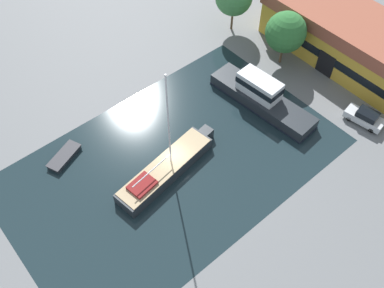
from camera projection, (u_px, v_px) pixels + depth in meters
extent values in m
plane|color=slate|center=(173.00, 162.00, 45.27)|extent=(440.00, 440.00, 0.00)
cube|color=#19282D|center=(173.00, 162.00, 45.27)|extent=(21.79, 34.64, 0.01)
cube|color=gold|center=(349.00, 45.00, 53.99)|extent=(22.81, 9.25, 4.40)
cube|color=brown|center=(357.00, 25.00, 51.61)|extent=(23.50, 9.53, 1.68)
cube|color=black|center=(325.00, 64.00, 52.72)|extent=(2.40, 0.09, 3.08)
cube|color=black|center=(327.00, 59.00, 52.03)|extent=(19.29, 0.30, 1.10)
cylinder|color=brown|center=(281.00, 53.00, 54.23)|extent=(0.32, 0.32, 2.77)
sphere|color=#2D6B33|center=(286.00, 32.00, 51.67)|extent=(5.02, 5.02, 5.02)
cylinder|color=brown|center=(232.00, 19.00, 58.47)|extent=(0.30, 0.30, 3.14)
cube|color=silver|center=(364.00, 118.00, 48.27)|extent=(4.59, 2.49, 0.82)
cube|color=black|center=(368.00, 114.00, 47.62)|extent=(2.49, 1.94, 0.67)
cube|color=black|center=(358.00, 110.00, 48.11)|extent=(0.27, 1.44, 0.53)
cylinder|color=black|center=(349.00, 119.00, 48.74)|extent=(0.62, 0.29, 0.60)
cylinder|color=black|center=(356.00, 111.00, 49.50)|extent=(0.62, 0.29, 0.60)
cylinder|color=black|center=(371.00, 130.00, 47.65)|extent=(0.62, 0.29, 0.60)
cylinder|color=black|center=(377.00, 122.00, 48.42)|extent=(0.62, 0.29, 0.60)
cube|color=#23282D|center=(165.00, 170.00, 43.91)|extent=(4.41, 12.02, 1.25)
cube|color=#23282D|center=(206.00, 133.00, 46.94)|extent=(1.41, 1.36, 1.25)
cube|color=tan|center=(165.00, 166.00, 43.39)|extent=(4.24, 11.54, 0.08)
cylinder|color=silver|center=(168.00, 123.00, 39.18)|extent=(0.16, 0.16, 11.75)
cylinder|color=silver|center=(152.00, 170.00, 41.67)|extent=(0.87, 5.25, 0.12)
cube|color=maroon|center=(142.00, 185.00, 41.73)|extent=(2.29, 2.83, 0.30)
cube|color=#23282D|center=(262.00, 101.00, 49.95)|extent=(13.72, 4.31, 1.44)
cube|color=black|center=(261.00, 104.00, 50.41)|extent=(13.86, 4.39, 0.18)
cube|color=silver|center=(259.00, 86.00, 48.80)|extent=(5.30, 2.75, 2.28)
cube|color=black|center=(260.00, 85.00, 48.62)|extent=(5.41, 2.83, 0.73)
cube|color=#23282D|center=(64.00, 157.00, 45.43)|extent=(2.86, 4.17, 0.47)
cube|color=#333338|center=(64.00, 155.00, 45.22)|extent=(3.00, 4.35, 0.08)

